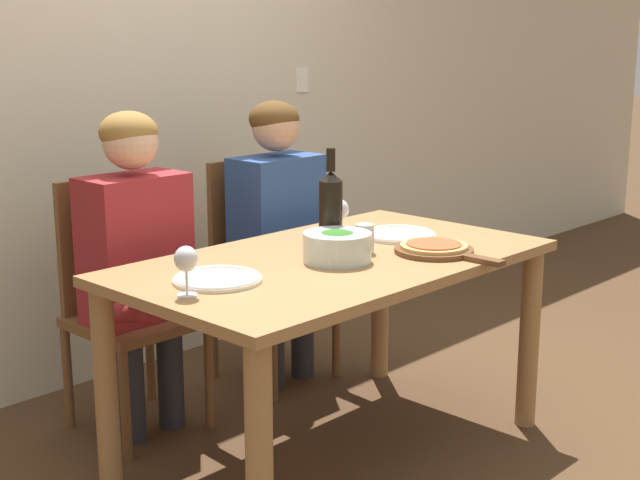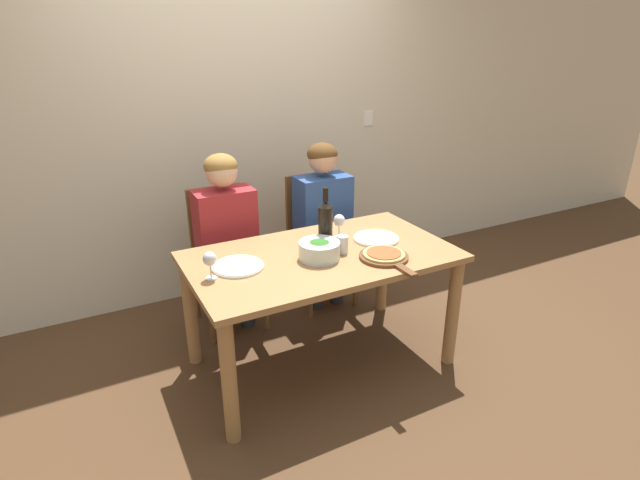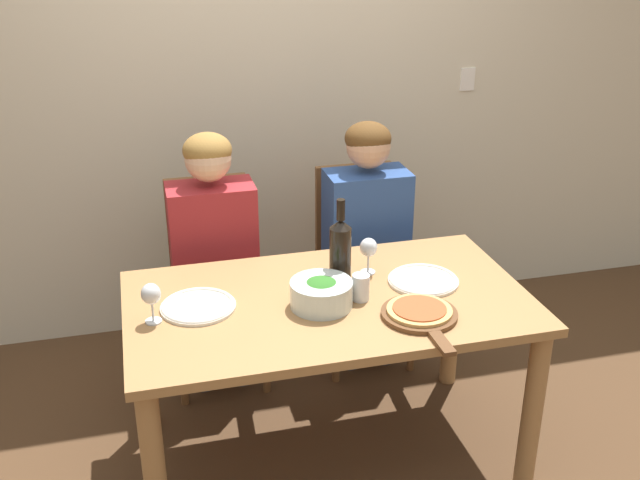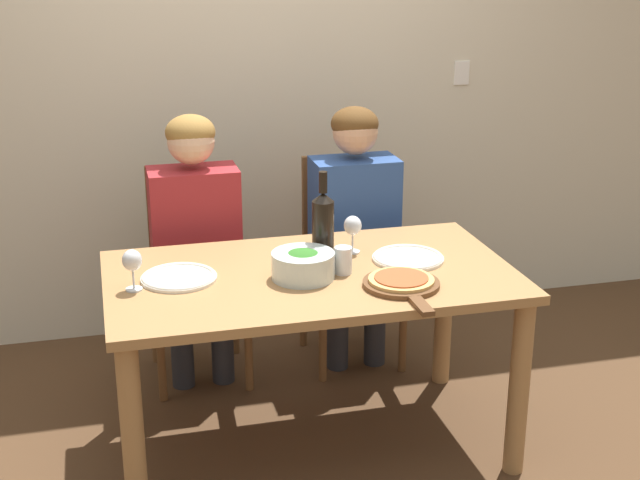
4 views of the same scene
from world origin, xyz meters
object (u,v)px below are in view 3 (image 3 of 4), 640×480
object	(u,v)px
chair_right	(359,259)
broccoli_bowl	(321,293)
wine_glass_left	(151,296)
water_tumbler	(361,287)
wine_glass_right	(369,249)
wine_bottle	(340,252)
dinner_plate_left	(198,306)
person_woman	(214,241)
person_man	(367,225)
pizza_on_board	(420,314)
dinner_plate_right	(423,280)
chair_left	(213,275)

from	to	relation	value
chair_right	broccoli_bowl	size ratio (longest dim) A/B	4.11
wine_glass_left	water_tumbler	size ratio (longest dim) A/B	1.48
wine_glass_left	wine_glass_right	world-z (taller)	same
wine_bottle	dinner_plate_left	bearing A→B (deg)	-176.26
person_woman	wine_bottle	bearing A→B (deg)	-53.77
wine_bottle	wine_glass_right	xyz separation A→B (m)	(0.14, 0.09, -0.04)
person_woman	water_tumbler	world-z (taller)	person_woman
person_man	broccoli_bowl	size ratio (longest dim) A/B	5.23
pizza_on_board	wine_glass_left	size ratio (longest dim) A/B	2.76
water_tumbler	broccoli_bowl	bearing A→B (deg)	-175.89
chair_right	wine_glass_right	world-z (taller)	chair_right
broccoli_bowl	water_tumbler	xyz separation A→B (m)	(0.15, 0.01, -0.00)
pizza_on_board	water_tumbler	xyz separation A→B (m)	(-0.17, 0.18, 0.04)
pizza_on_board	dinner_plate_right	bearing A→B (deg)	65.98
wine_glass_right	water_tumbler	size ratio (longest dim) A/B	1.48
chair_left	person_woman	size ratio (longest dim) A/B	0.78
broccoli_bowl	pizza_on_board	xyz separation A→B (m)	(0.32, -0.17, -0.04)
water_tumbler	wine_glass_left	bearing A→B (deg)	178.11
broccoli_bowl	wine_glass_left	bearing A→B (deg)	176.58
wine_bottle	pizza_on_board	bearing A→B (deg)	-55.15
chair_left	person_man	distance (m)	0.76
person_woman	dinner_plate_right	xyz separation A→B (m)	(0.75, -0.62, 0.01)
pizza_on_board	wine_glass_right	distance (m)	0.41
wine_bottle	wine_glass_left	xyz separation A→B (m)	(-0.72, -0.10, -0.04)
pizza_on_board	dinner_plate_left	bearing A→B (deg)	160.61
chair_right	dinner_plate_left	distance (m)	1.14
person_man	wine_bottle	bearing A→B (deg)	-117.50
pizza_on_board	wine_glass_right	world-z (taller)	wine_glass_right
chair_right	wine_glass_right	xyz separation A→B (m)	(-0.16, -0.60, 0.33)
person_man	dinner_plate_right	distance (m)	0.62
pizza_on_board	person_woman	bearing A→B (deg)	125.76
chair_left	wine_glass_left	bearing A→B (deg)	-110.70
chair_left	person_woman	world-z (taller)	person_woman
chair_right	wine_glass_left	xyz separation A→B (m)	(-1.01, -0.78, 0.33)
chair_left	wine_glass_left	world-z (taller)	chair_left
chair_right	wine_bottle	bearing A→B (deg)	-113.41
wine_glass_right	chair_left	bearing A→B (deg)	133.09
wine_bottle	dinner_plate_right	xyz separation A→B (m)	(0.33, -0.05, -0.14)
person_man	chair_right	bearing A→B (deg)	90.00
wine_bottle	wine_glass_left	world-z (taller)	wine_bottle
wine_glass_left	wine_glass_right	distance (m)	0.88
chair_right	wine_bottle	size ratio (longest dim) A/B	2.64
chair_left	wine_glass_left	size ratio (longest dim) A/B	6.30
wine_glass_right	water_tumbler	xyz separation A→B (m)	(-0.10, -0.21, -0.05)
broccoli_bowl	person_man	bearing A→B (deg)	59.97
dinner_plate_left	wine_glass_right	world-z (taller)	wine_glass_right
chair_left	wine_bottle	size ratio (longest dim) A/B	2.64
person_woman	dinner_plate_left	world-z (taller)	person_woman
wine_bottle	wine_glass_left	size ratio (longest dim) A/B	2.39
wine_glass_left	water_tumbler	distance (m)	0.76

